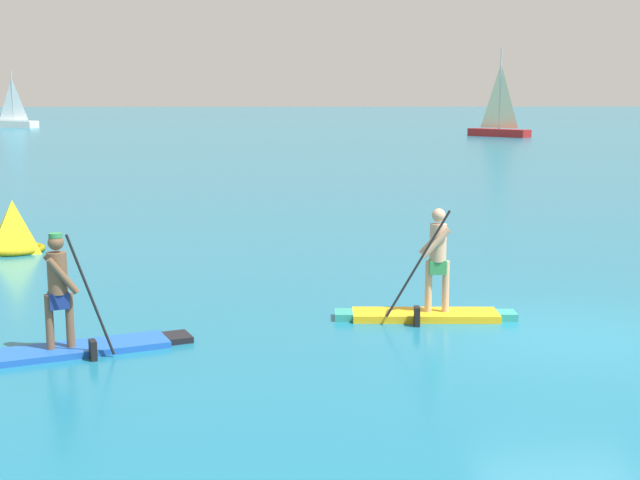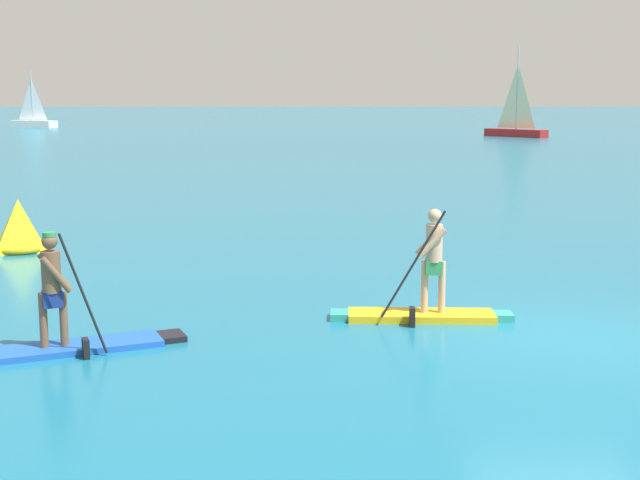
% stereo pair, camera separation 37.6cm
% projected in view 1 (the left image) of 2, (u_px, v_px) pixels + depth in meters
% --- Properties ---
extents(ground, '(440.00, 440.00, 0.00)m').
position_uv_depth(ground, '(572.00, 336.00, 12.68)').
color(ground, '#196B8C').
extents(paddleboarder_near_left, '(3.43, 1.67, 1.76)m').
position_uv_depth(paddleboarder_near_left, '(64.00, 329.00, 11.75)').
color(paddleboarder_near_left, blue).
rests_on(paddleboarder_near_left, ground).
extents(paddleboarder_mid_center, '(2.86, 0.90, 1.80)m').
position_uv_depth(paddleboarder_mid_center, '(428.00, 295.00, 13.57)').
color(paddleboarder_mid_center, yellow).
rests_on(paddleboarder_mid_center, ground).
extents(race_marker_buoy, '(1.46, 1.46, 1.16)m').
position_uv_depth(race_marker_buoy, '(14.00, 229.00, 19.34)').
color(race_marker_buoy, yellow).
rests_on(race_marker_buoy, ground).
extents(sailboat_left_horizon, '(5.24, 3.39, 5.80)m').
position_uv_depth(sailboat_left_horizon, '(14.00, 121.00, 89.52)').
color(sailboat_left_horizon, white).
rests_on(sailboat_left_horizon, ground).
extents(sailboat_right_horizon, '(4.50, 4.80, 7.14)m').
position_uv_depth(sailboat_right_horizon, '(499.00, 125.00, 70.98)').
color(sailboat_right_horizon, '#A51E1E').
rests_on(sailboat_right_horizon, ground).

